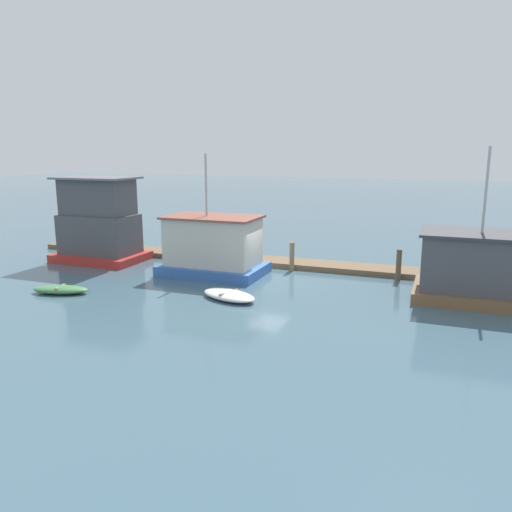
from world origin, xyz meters
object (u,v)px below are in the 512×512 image
Objects in this scene: houseboat_red at (99,223)px; dinghy_green at (61,290)px; dinghy_white at (229,295)px; mooring_post_near_right at (292,257)px; houseboat_brown at (484,268)px; houseboat_blue at (213,247)px; mooring_post_near_left at (495,273)px; mooring_post_far_right at (399,265)px.

houseboat_red reaches higher than dinghy_green.
mooring_post_near_right is (1.10, 6.36, 0.63)m from dinghy_white.
houseboat_brown is at bearing -13.91° from mooring_post_near_right.
dinghy_white is at bearing -160.15° from houseboat_brown.
mooring_post_near_right is (-9.80, 2.43, -0.69)m from houseboat_brown.
mooring_post_near_right is (3.85, 2.26, -0.71)m from houseboat_blue.
dinghy_white is 13.24m from mooring_post_near_left.
dinghy_green is at bearing -67.11° from houseboat_red.
houseboat_red reaches higher than mooring_post_far_right.
houseboat_red is at bearing 112.89° from dinghy_green.
dinghy_white is 6.49m from mooring_post_near_right.
houseboat_blue is at bearing 123.82° from dinghy_white.
houseboat_brown is 2.41× the size of dinghy_green.
houseboat_brown reaches higher than houseboat_red.
houseboat_blue is at bearing -4.51° from houseboat_red.
houseboat_brown is at bearing 17.51° from dinghy_green.
mooring_post_near_left is at bearing 0.00° from mooring_post_far_right.
houseboat_red reaches higher than mooring_post_near_left.
mooring_post_near_left is 0.93× the size of mooring_post_near_right.
houseboat_brown is 2.63m from mooring_post_near_left.
houseboat_red is 17.91m from mooring_post_far_right.
dinghy_white is (7.95, 2.01, -0.00)m from dinghy_green.
houseboat_red is 21.73m from houseboat_brown.
houseboat_blue reaches higher than mooring_post_far_right.
mooring_post_near_left is 4.62m from mooring_post_far_right.
houseboat_blue is at bearing 179.31° from houseboat_brown.
mooring_post_near_left is at bearing 74.20° from houseboat_brown.
mooring_post_near_left reaches higher than dinghy_green.
houseboat_red is 3.47× the size of mooring_post_near_left.
houseboat_brown is 4.17× the size of mooring_post_far_right.
mooring_post_near_right reaches higher than mooring_post_near_left.
mooring_post_far_right is at bearing 5.24° from houseboat_red.
dinghy_green is at bearing -156.80° from mooring_post_near_left.
houseboat_red is at bearing 175.49° from houseboat_blue.
dinghy_white is at bearing -56.18° from houseboat_blue.
houseboat_brown is at bearing -2.11° from houseboat_red.
houseboat_red is 0.81× the size of houseboat_blue.
mooring_post_near_left is at bearing 28.77° from dinghy_white.
houseboat_brown is at bearing -31.70° from mooring_post_far_right.
mooring_post_far_right is at bearing 29.31° from dinghy_green.
mooring_post_near_right is at bearing 7.80° from houseboat_red.
houseboat_blue is at bearing -149.52° from mooring_post_near_right.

